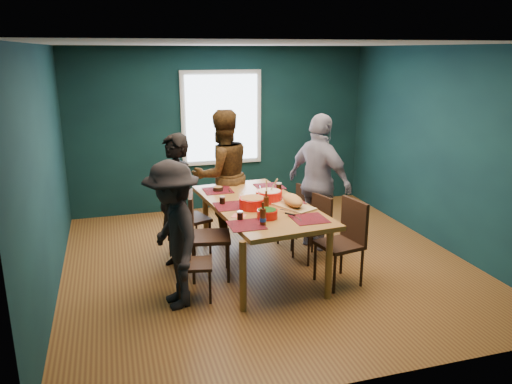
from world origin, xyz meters
TOP-DOWN VIEW (x-y plane):
  - room at (0.00, 0.27)m, footprint 5.01×5.01m
  - dining_table at (-0.12, -0.09)m, footprint 1.31×2.29m
  - chair_left_far at (-0.95, 0.59)m, footprint 0.56×0.56m
  - chair_left_mid at (-0.85, -0.17)m, footprint 0.55×0.55m
  - chair_left_near at (-1.10, -0.66)m, footprint 0.43×0.43m
  - chair_right_far at (0.63, 0.48)m, footprint 0.46×0.46m
  - chair_right_mid at (0.67, -0.03)m, footprint 0.47×0.47m
  - chair_right_near at (0.72, -0.77)m, footprint 0.53×0.53m
  - person_far_left at (-1.09, 0.17)m, footprint 0.61×0.73m
  - person_back at (-0.31, 1.10)m, footprint 1.03×0.89m
  - person_right at (0.85, 0.32)m, footprint 0.83×1.17m
  - person_near_left at (-1.25, -0.76)m, footprint 0.71×1.08m
  - bowl_salad at (-0.25, -0.24)m, footprint 0.32×0.32m
  - bowl_dumpling at (0.03, -0.02)m, footprint 0.32×0.32m
  - bowl_herbs at (-0.19, -0.64)m, footprint 0.23×0.23m
  - cutting_board at (0.22, -0.33)m, footprint 0.48×0.70m
  - small_bowl at (-0.48, 0.61)m, footprint 0.14×0.14m
  - beer_bottle_a at (-0.31, -0.84)m, footprint 0.07×0.07m
  - beer_bottle_b at (-0.13, -0.41)m, footprint 0.06×0.06m
  - cola_glass_a at (-0.50, -0.61)m, footprint 0.07×0.07m
  - cola_glass_b at (0.24, -0.43)m, footprint 0.07×0.07m
  - cola_glass_c at (0.31, 0.41)m, footprint 0.07×0.07m
  - cola_glass_d at (-0.56, 0.02)m, footprint 0.07×0.07m
  - napkin_a at (0.20, -0.06)m, footprint 0.17×0.17m
  - napkin_b at (-0.48, -0.48)m, footprint 0.20×0.20m
  - napkin_c at (0.20, -0.76)m, footprint 0.22×0.22m

SIDE VIEW (x-z plane):
  - chair_left_near at x=-1.10m, z-range 0.07..0.89m
  - chair_right_far at x=0.63m, z-range 0.07..0.90m
  - chair_right_mid at x=0.67m, z-range 0.07..0.91m
  - chair_left_far at x=-0.95m, z-range 0.08..1.05m
  - chair_right_near at x=0.72m, z-range 0.08..1.07m
  - chair_left_mid at x=-0.85m, z-range 0.09..1.13m
  - dining_table at x=-0.12m, z-range 0.34..1.17m
  - person_near_left at x=-1.25m, z-range 0.00..1.58m
  - napkin_a at x=0.20m, z-range 0.83..0.84m
  - napkin_b at x=-0.48m, z-range 0.83..0.84m
  - napkin_c at x=0.20m, z-range 0.83..0.84m
  - person_far_left at x=-1.09m, z-range 0.00..1.70m
  - small_bowl at x=-0.48m, z-range 0.83..0.89m
  - cola_glass_b at x=0.24m, z-range 0.84..0.93m
  - bowl_herbs at x=-0.19m, z-range 0.84..0.94m
  - cola_glass_a at x=-0.50m, z-range 0.84..0.94m
  - cola_glass_d at x=-0.56m, z-range 0.84..0.94m
  - cola_glass_c at x=0.31m, z-range 0.84..0.94m
  - cutting_board at x=0.22m, z-range 0.83..0.98m
  - bowl_salad at x=-0.25m, z-range 0.84..0.97m
  - bowl_dumpling at x=0.03m, z-range 0.75..1.05m
  - person_right at x=0.85m, z-range 0.00..1.84m
  - beer_bottle_a at x=-0.31m, z-range 0.80..1.05m
  - person_back at x=-0.31m, z-range 0.00..1.85m
  - beer_bottle_b at x=-0.13m, z-range 0.80..1.05m
  - room at x=0.00m, z-range 0.01..2.73m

